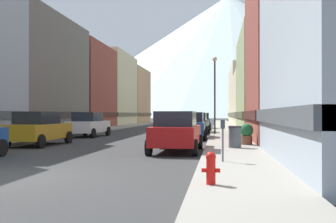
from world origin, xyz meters
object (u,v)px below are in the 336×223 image
(trash_bin_right, at_px, (235,137))
(car_left_2, at_px, (89,124))
(car_right_3, at_px, (201,121))
(potted_plant_0, at_px, (247,133))
(car_right_1, at_px, (191,125))
(car_right_0, at_px, (176,132))
(car_left_1, at_px, (39,128))
(streetlamp_right, at_px, (215,83))
(car_right_2, at_px, (197,123))
(pedestrian_2, at_px, (41,125))
(fire_hydrant_near, at_px, (211,167))
(parking_meter_near, at_px, (223,134))

(trash_bin_right, bearing_deg, car_left_2, 135.37)
(car_right_3, relative_size, potted_plant_0, 4.29)
(car_right_1, distance_m, potted_plant_0, 7.09)
(car_right_0, bearing_deg, car_left_2, 124.86)
(car_left_2, distance_m, trash_bin_right, 14.27)
(car_left_1, xyz_separation_m, streetlamp_right, (9.15, 10.28, 3.09))
(car_right_0, height_order, car_right_2, same)
(car_right_3, relative_size, pedestrian_2, 2.73)
(car_right_1, distance_m, pedestrian_2, 10.09)
(pedestrian_2, bearing_deg, potted_plant_0, -22.43)
(trash_bin_right, bearing_deg, pedestrian_2, 149.59)
(car_right_2, xyz_separation_m, potted_plant_0, (3.20, -13.41, -0.20))
(fire_hydrant_near, distance_m, streetlamp_right, 21.94)
(car_right_0, xyz_separation_m, trash_bin_right, (2.55, 0.89, -0.26))
(car_right_3, xyz_separation_m, streetlamp_right, (1.55, -12.39, 3.09))
(fire_hydrant_near, xyz_separation_m, parking_meter_near, (0.30, 4.18, 0.49))
(trash_bin_right, height_order, streetlamp_right, streetlamp_right)
(car_right_1, xyz_separation_m, car_right_2, (-0.00, 7.09, 0.00))
(parking_meter_near, bearing_deg, streetlamp_right, 91.31)
(car_right_1, height_order, parking_meter_near, car_right_1)
(trash_bin_right, bearing_deg, fire_hydrant_near, -95.41)
(pedestrian_2, bearing_deg, car_left_1, -66.07)
(car_right_1, height_order, pedestrian_2, car_right_1)
(car_left_1, xyz_separation_m, car_left_2, (-0.00, 8.14, 0.00))
(parking_meter_near, xyz_separation_m, streetlamp_right, (-0.40, 17.48, 2.97))
(car_left_1, height_order, car_right_3, same)
(parking_meter_near, bearing_deg, trash_bin_right, 83.57)
(trash_bin_right, relative_size, streetlamp_right, 0.17)
(car_right_0, bearing_deg, pedestrian_2, 140.49)
(car_left_2, distance_m, car_right_3, 16.40)
(car_right_1, bearing_deg, streetlamp_right, 68.38)
(car_left_2, distance_m, pedestrian_2, 3.59)
(car_right_0, height_order, fire_hydrant_near, car_right_0)
(pedestrian_2, bearing_deg, car_right_2, 38.31)
(fire_hydrant_near, xyz_separation_m, pedestrian_2, (-11.70, 16.90, 0.37))
(car_right_2, distance_m, parking_meter_near, 20.75)
(car_left_1, bearing_deg, potted_plant_0, 0.24)
(car_right_2, bearing_deg, pedestrian_2, -141.69)
(car_left_2, relative_size, car_right_1, 1.01)
(car_right_0, bearing_deg, streetlamp_right, 83.22)
(parking_meter_near, height_order, trash_bin_right, parking_meter_near)
(car_left_2, relative_size, fire_hydrant_near, 6.35)
(car_right_0, relative_size, car_right_1, 1.00)
(streetlamp_right, bearing_deg, parking_meter_near, -88.69)
(car_left_2, height_order, car_right_0, same)
(parking_meter_near, height_order, pedestrian_2, pedestrian_2)
(car_right_3, bearing_deg, car_right_1, -90.01)
(trash_bin_right, distance_m, pedestrian_2, 14.61)
(parking_meter_near, distance_m, trash_bin_right, 5.37)
(trash_bin_right, bearing_deg, potted_plant_0, 71.35)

